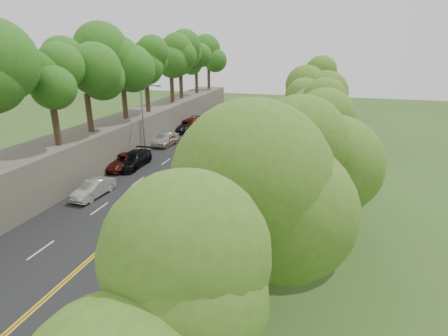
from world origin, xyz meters
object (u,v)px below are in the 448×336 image
Objects in this scene: construction_barrel at (268,155)px; car_1 at (93,189)px; streetlight at (144,115)px; painter_0 at (225,176)px; signpost at (183,217)px; concrete_block at (254,205)px; car_2 at (122,161)px; person_far at (267,148)px.

car_1 is (-12.29, -14.09, 0.28)m from construction_barrel.
streetlight is 14.51m from construction_barrel.
painter_0 is at bearing 33.23° from car_1.
concrete_block is (3.25, 6.02, -1.51)m from signpost.
car_1 is 0.83× the size of car_2.
streetlight is 1.90× the size of car_1.
signpost is 7.00m from concrete_block.
painter_0 is at bearing -30.04° from streetlight.
signpost is at bearing -172.41° from painter_0.
signpost is at bearing -118.38° from concrete_block.
streetlight is 14.36m from person_far.
construction_barrel is 0.67× the size of concrete_block.
concrete_block is at bearing -36.69° from streetlight.
signpost is 2.55× the size of concrete_block.
signpost is 11.26m from car_1.
painter_0 is at bearing 79.52° from person_far.
car_2 is at bearing 106.06° from car_1.
concrete_block is at bearing -85.54° from construction_barrel.
car_2 is at bearing 158.13° from concrete_block.
concrete_block is at bearing 97.20° from person_far.
car_2 is at bearing 88.61° from painter_0.
construction_barrel is (2.24, 19.02, -1.51)m from signpost.
person_far is at bearing 95.34° from concrete_block.
person_far is (1.89, 20.55, -1.08)m from signpost.
car_1 is at bearing 54.47° from person_far.
person_far is (-0.35, 1.53, 0.43)m from construction_barrel.
construction_barrel is 8.86m from painter_0.
signpost is 19.21m from construction_barrel.
person_far is at bearing 31.77° from car_2.
car_1 is (1.46, -12.09, -3.91)m from streetlight.
streetlight is 13.50m from painter_0.
signpost is at bearing 86.60° from person_far.
construction_barrel is 0.51× the size of painter_0.
painter_0 is at bearing -7.86° from car_2.
painter_0 reaches higher than construction_barrel.
car_2 is 3.19× the size of painter_0.
streetlight reaches higher than signpost.
construction_barrel is 13.04m from concrete_block.
person_far reaches higher than construction_barrel.
car_1 is 7.25m from car_2.
car_2 is at bearing 34.14° from person_far.
streetlight is 9.82× the size of construction_barrel.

